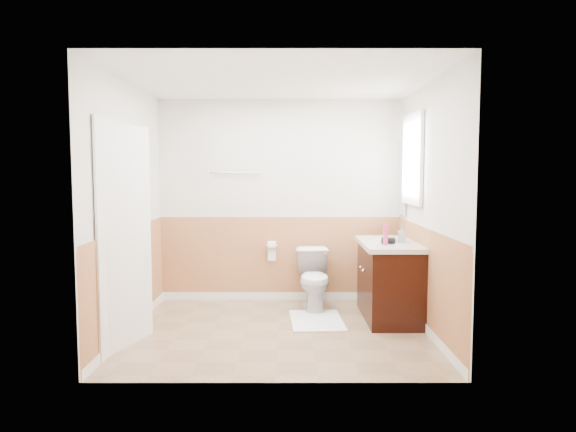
{
  "coord_description": "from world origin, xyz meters",
  "views": [
    {
      "loc": [
        0.09,
        -5.12,
        1.6
      ],
      "look_at": [
        0.1,
        0.25,
        1.15
      ],
      "focal_mm": 32.22,
      "sensor_mm": 36.0,
      "label": 1
    }
  ],
  "objects_px": {
    "toilet": "(314,279)",
    "bath_mat": "(317,321)",
    "vanity_cabinet": "(389,282)",
    "soap_dispenser": "(402,234)",
    "lotion_bottle": "(386,235)"
  },
  "relations": [
    {
      "from": "toilet",
      "to": "bath_mat",
      "type": "xyz_separation_m",
      "value": [
        0.0,
        -0.52,
        -0.34
      ]
    },
    {
      "from": "lotion_bottle",
      "to": "bath_mat",
      "type": "bearing_deg",
      "value": 169.11
    },
    {
      "from": "bath_mat",
      "to": "lotion_bottle",
      "type": "relative_size",
      "value": 3.64
    },
    {
      "from": "bath_mat",
      "to": "vanity_cabinet",
      "type": "relative_size",
      "value": 0.73
    },
    {
      "from": "toilet",
      "to": "vanity_cabinet",
      "type": "distance_m",
      "value": 0.89
    },
    {
      "from": "toilet",
      "to": "vanity_cabinet",
      "type": "height_order",
      "value": "vanity_cabinet"
    },
    {
      "from": "toilet",
      "to": "soap_dispenser",
      "type": "height_order",
      "value": "soap_dispenser"
    },
    {
      "from": "bath_mat",
      "to": "lotion_bottle",
      "type": "bearing_deg",
      "value": -10.89
    },
    {
      "from": "toilet",
      "to": "lotion_bottle",
      "type": "height_order",
      "value": "lotion_bottle"
    },
    {
      "from": "toilet",
      "to": "bath_mat",
      "type": "distance_m",
      "value": 0.62
    },
    {
      "from": "vanity_cabinet",
      "to": "soap_dispenser",
      "type": "height_order",
      "value": "soap_dispenser"
    },
    {
      "from": "bath_mat",
      "to": "soap_dispenser",
      "type": "height_order",
      "value": "soap_dispenser"
    },
    {
      "from": "soap_dispenser",
      "to": "bath_mat",
      "type": "bearing_deg",
      "value": -174.74
    },
    {
      "from": "toilet",
      "to": "bath_mat",
      "type": "bearing_deg",
      "value": -92.89
    },
    {
      "from": "lotion_bottle",
      "to": "vanity_cabinet",
      "type": "bearing_deg",
      "value": 69.98
    }
  ]
}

